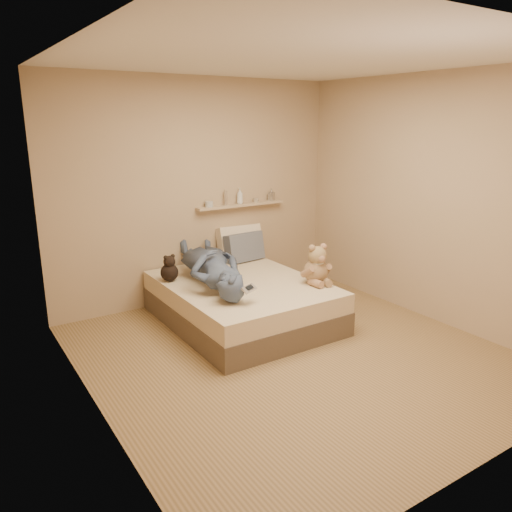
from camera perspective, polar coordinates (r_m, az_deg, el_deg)
room at (r=4.36m, az=4.66°, el=4.45°), size 3.80×3.80×3.80m
bed at (r=5.39m, az=-1.62°, el=-5.25°), size 1.50×1.90×0.45m
game_console at (r=4.64m, az=-0.79°, el=-3.74°), size 0.19×0.13×0.06m
teddy_bear at (r=5.25m, az=6.97°, el=-1.28°), size 0.35×0.35×0.43m
dark_plush at (r=5.39m, az=-9.87°, el=-1.55°), size 0.19×0.19×0.29m
pillow_cream at (r=6.19m, az=-1.85°, el=1.58°), size 0.57×0.32×0.43m
pillow_grey at (r=6.07m, az=-1.34°, el=1.02°), size 0.52×0.25×0.36m
person at (r=5.27m, az=-5.13°, el=-1.04°), size 0.92×1.66×0.38m
wall_shelf at (r=6.20m, az=-1.72°, el=5.86°), size 1.20×0.12×0.03m
shelf_bottles at (r=6.19m, az=-1.54°, el=6.68°), size 1.00×0.10×0.20m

